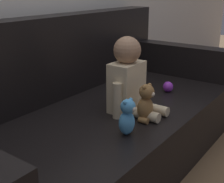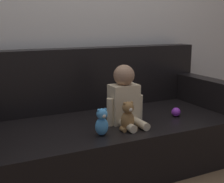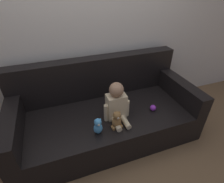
% 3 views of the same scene
% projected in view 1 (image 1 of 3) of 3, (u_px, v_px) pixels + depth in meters
% --- Properties ---
extents(ground_plane, '(12.00, 12.00, 0.00)m').
position_uv_depth(ground_plane, '(103.00, 163.00, 2.04)').
color(ground_plane, brown).
extents(couch, '(2.17, 0.99, 0.92)m').
position_uv_depth(couch, '(93.00, 118.00, 1.98)').
color(couch, black).
rests_on(couch, ground_plane).
extents(person_baby, '(0.30, 0.33, 0.45)m').
position_uv_depth(person_baby, '(129.00, 80.00, 1.83)').
color(person_baby, beige).
rests_on(person_baby, couch).
extents(teddy_bear_brown, '(0.12, 0.10, 0.21)m').
position_uv_depth(teddy_bear_brown, '(146.00, 103.00, 1.73)').
color(teddy_bear_brown, olive).
rests_on(teddy_bear_brown, couch).
extents(plush_toy_side, '(0.09, 0.09, 0.19)m').
position_uv_depth(plush_toy_side, '(127.00, 117.00, 1.57)').
color(plush_toy_side, '#4C9EDB').
rests_on(plush_toy_side, couch).
extents(toy_ball, '(0.07, 0.07, 0.07)m').
position_uv_depth(toy_ball, '(168.00, 87.00, 2.22)').
color(toy_ball, purple).
rests_on(toy_ball, couch).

